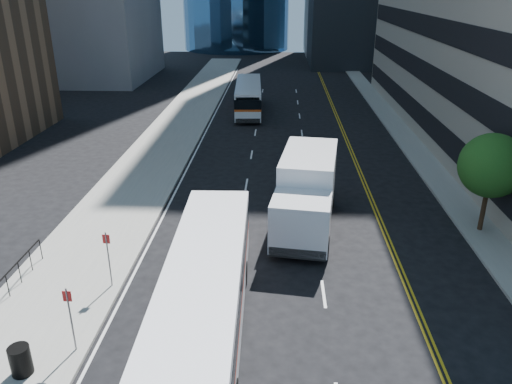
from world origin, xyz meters
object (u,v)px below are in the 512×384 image
Objects in this scene: trash_can at (21,360)px; street_tree at (492,166)px; bus_front at (206,292)px; box_truck at (306,192)px; bus_rear at (248,96)px.

street_tree is at bearing 30.90° from trash_can.
trash_can is at bearing -156.83° from bus_front.
bus_front is at bearing -106.59° from box_truck.
street_tree is at bearing 6.43° from box_truck.
box_truck is at bearing 178.65° from street_tree.
bus_rear is 37.04m from trash_can.
bus_rear is (-13.55, 25.48, -2.09)m from street_tree.
box_truck is (3.99, 8.81, 0.29)m from bus_front.
bus_front is 9.68m from box_truck.
box_truck is 8.00× the size of trash_can.
street_tree is 9.16m from box_truck.
bus_rear is 25.67m from box_truck.
bus_rear is 10.90× the size of trash_can.
trash_can is (-9.69, -11.41, -1.33)m from box_truck.
trash_can is (-5.15, -36.67, -0.89)m from bus_rear.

